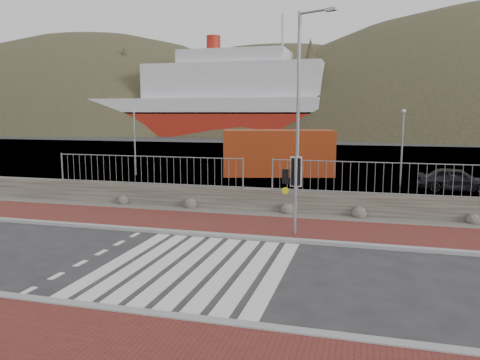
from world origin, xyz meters
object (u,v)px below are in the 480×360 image
(ferry, at_px, (200,104))
(car_a, at_px, (456,180))
(shipping_container, at_px, (278,153))
(streetlight, at_px, (301,100))
(traffic_signal_far, at_px, (295,179))

(ferry, height_order, car_a, ferry)
(shipping_container, xyz_separation_m, car_a, (9.82, -3.97, -0.82))
(shipping_container, distance_m, car_a, 10.62)
(ferry, height_order, shipping_container, ferry)
(ferry, bearing_deg, streetlight, -66.35)
(traffic_signal_far, distance_m, shipping_container, 15.01)
(ferry, relative_size, shipping_container, 7.32)
(streetlight, relative_size, shipping_container, 1.15)
(streetlight, height_order, car_a, streetlight)
(streetlight, xyz_separation_m, shipping_container, (-2.84, 10.32, -3.00))
(ferry, distance_m, car_a, 63.14)
(streetlight, bearing_deg, traffic_signal_far, -60.07)
(ferry, bearing_deg, shipping_container, -64.74)
(traffic_signal_far, relative_size, shipping_container, 0.38)
(streetlight, distance_m, car_a, 10.18)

